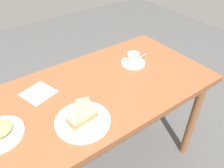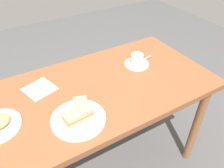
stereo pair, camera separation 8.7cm
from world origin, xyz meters
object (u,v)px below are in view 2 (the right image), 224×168
sandwich_front (78,115)px  sandwich_back (81,107)px  sandwich_plate (78,119)px  coffee_cup (137,59)px  spoon (144,59)px  dining_table (98,99)px  coffee_saucer (137,64)px  napkin (40,89)px

sandwich_front → sandwich_back: bearing=-131.0°
sandwich_plate → sandwich_front: bearing=74.4°
coffee_cup → spoon: (-0.07, -0.01, -0.03)m
sandwich_plate → sandwich_back: bearing=-132.3°
dining_table → coffee_saucer: coffee_saucer is taller
sandwich_plate → sandwich_back: 0.06m
dining_table → napkin: bearing=-27.5°
napkin → coffee_saucer: bearing=173.2°
sandwich_plate → coffee_cup: (-0.52, -0.25, 0.04)m
sandwich_front → spoon: 0.65m
dining_table → napkin: napkin is taller
sandwich_plate → sandwich_front: 0.03m
dining_table → coffee_cup: 0.36m
spoon → napkin: bearing=-4.9°
sandwich_plate → spoon: spoon is taller
sandwich_plate → spoon: bearing=-155.7°
dining_table → sandwich_plate: (0.19, 0.18, 0.10)m
coffee_saucer → napkin: size_ratio=1.04×
sandwich_front → sandwich_back: size_ratio=1.12×
coffee_saucer → coffee_cup: coffee_cup is taller
sandwich_plate → sandwich_front: (0.00, 0.00, 0.03)m
sandwich_front → sandwich_plate: bearing=-105.6°
sandwich_back → coffee_saucer: size_ratio=0.82×
dining_table → coffee_saucer: bearing=-166.9°
spoon → dining_table: bearing=12.9°
coffee_saucer → sandwich_back: bearing=23.9°
sandwich_plate → sandwich_front: sandwich_front is taller
napkin → sandwich_front: bearing=105.6°
sandwich_front → sandwich_back: 0.05m
dining_table → sandwich_plate: 0.28m
dining_table → sandwich_back: sandwich_back is taller
napkin → sandwich_back: bearing=113.5°
sandwich_plate → napkin: (0.09, -0.32, -0.01)m
sandwich_front → napkin: 0.34m
coffee_saucer → napkin: 0.62m
sandwich_plate → sandwich_back: size_ratio=2.03×
sandwich_back → coffee_cup: (-0.49, -0.22, 0.01)m
dining_table → sandwich_plate: bearing=42.2°
dining_table → coffee_cup: size_ratio=12.73×
napkin → spoon: bearing=175.1°
sandwich_back → napkin: 0.32m
coffee_saucer → spoon: size_ratio=1.58×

